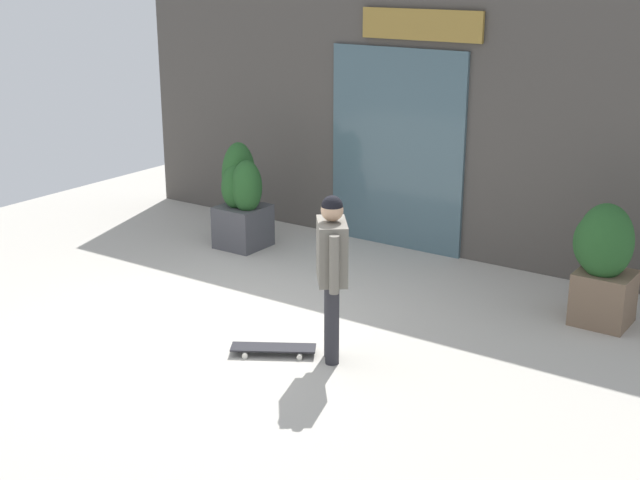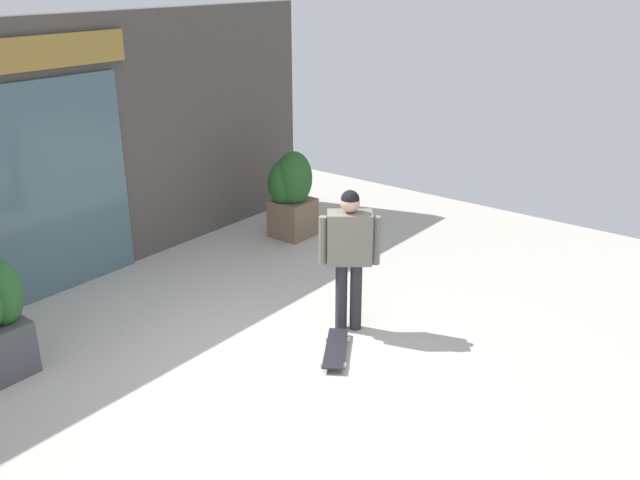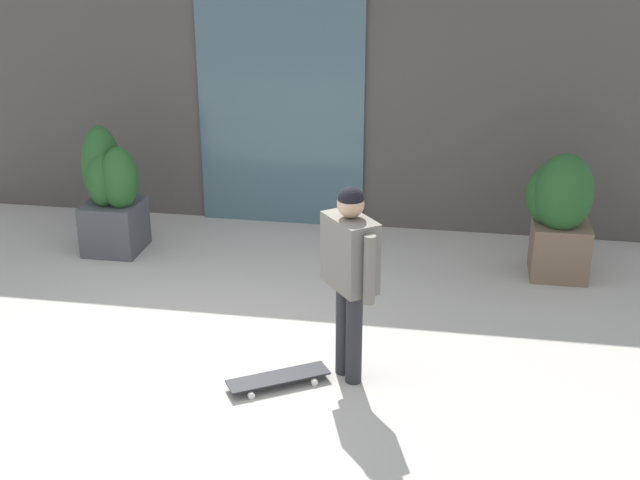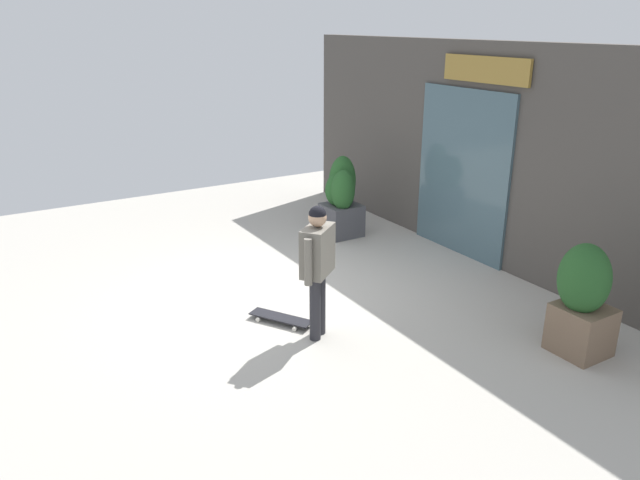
{
  "view_description": "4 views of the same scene",
  "coord_description": "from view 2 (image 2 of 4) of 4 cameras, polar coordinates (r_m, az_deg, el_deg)",
  "views": [
    {
      "loc": [
        5.36,
        -6.43,
        3.62
      ],
      "look_at": [
        0.89,
        0.06,
        1.09
      ],
      "focal_mm": 49.24,
      "sensor_mm": 36.0,
      "label": 1
    },
    {
      "loc": [
        -4.46,
        -4.09,
        3.76
      ],
      "look_at": [
        0.89,
        0.06,
        1.09
      ],
      "focal_mm": 39.13,
      "sensor_mm": 36.0,
      "label": 2
    },
    {
      "loc": [
        1.92,
        -5.94,
        3.55
      ],
      "look_at": [
        0.89,
        0.06,
        1.09
      ],
      "focal_mm": 47.15,
      "sensor_mm": 36.0,
      "label": 3
    },
    {
      "loc": [
        6.62,
        -3.39,
        3.52
      ],
      "look_at": [
        0.89,
        0.06,
        1.09
      ],
      "focal_mm": 34.0,
      "sensor_mm": 36.0,
      "label": 4
    }
  ],
  "objects": [
    {
      "name": "building_facade",
      "position": [
        8.96,
        -20.85,
        6.29
      ],
      "size": [
        8.56,
        0.31,
        3.26
      ],
      "color": "#4C4742",
      "rests_on": "ground_plane"
    },
    {
      "name": "skateboarder",
      "position": [
        7.41,
        2.42,
        -0.53
      ],
      "size": [
        0.5,
        0.54,
        1.61
      ],
      "rotation": [
        0.0,
        0.0,
        -2.48
      ],
      "color": "#28282D",
      "rests_on": "ground_plane"
    },
    {
      "name": "skateboard",
      "position": [
        7.32,
        1.28,
        -8.85
      ],
      "size": [
        0.8,
        0.6,
        0.08
      ],
      "rotation": [
        0.0,
        0.0,
        -2.59
      ],
      "color": "black",
      "rests_on": "ground_plane"
    },
    {
      "name": "ground_plane",
      "position": [
        7.13,
        -4.06,
        -10.4
      ],
      "size": [
        12.0,
        12.0,
        0.0
      ],
      "primitive_type": "plane",
      "color": "#B2ADA3"
    },
    {
      "name": "planter_box_left",
      "position": [
        10.17,
        -2.49,
        4.12
      ],
      "size": [
        0.66,
        0.59,
        1.3
      ],
      "color": "brown",
      "rests_on": "ground_plane"
    }
  ]
}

